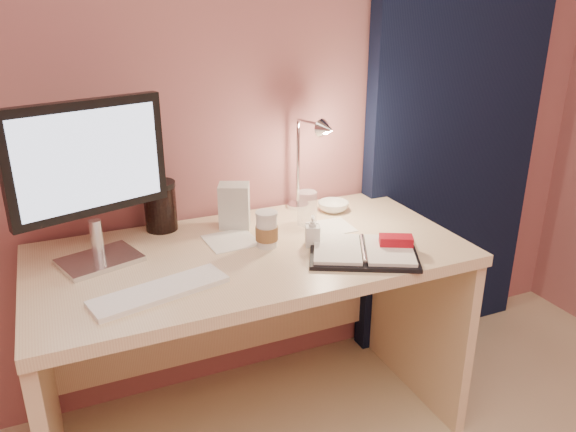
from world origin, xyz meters
name	(u,v)px	position (x,y,z in m)	size (l,w,h in m)	color
room	(440,93)	(0.95, 1.69, 1.14)	(3.50, 3.50, 3.50)	#C6B28E
desk	(245,300)	(0.00, 1.45, 0.50)	(1.40, 0.70, 0.73)	beige
monitor	(87,170)	(-0.46, 1.48, 1.03)	(0.46, 0.23, 0.51)	silver
keyboard	(160,291)	(-0.33, 1.21, 0.74)	(0.39, 0.11, 0.02)	white
planner	(366,250)	(0.33, 1.20, 0.74)	(0.42, 0.38, 0.05)	black
paper_a	(331,227)	(0.33, 1.45, 0.73)	(0.14, 0.14, 0.00)	white
paper_b	(231,240)	(-0.04, 1.48, 0.73)	(0.17, 0.17, 0.00)	white
paper_c	(337,241)	(0.29, 1.33, 0.73)	(0.14, 0.14, 0.00)	white
coffee_cup	(267,230)	(0.06, 1.39, 0.79)	(0.08, 0.08, 0.12)	silver
clear_cup	(307,208)	(0.27, 1.51, 0.79)	(0.07, 0.07, 0.12)	white
bowl	(333,206)	(0.42, 1.59, 0.75)	(0.12, 0.12, 0.04)	white
lotion_bottle	(313,231)	(0.20, 1.33, 0.78)	(0.05, 0.05, 0.11)	silver
dark_jar	(161,208)	(-0.23, 1.67, 0.81)	(0.11, 0.11, 0.16)	black
product_box	(234,206)	(0.02, 1.59, 0.81)	(0.11, 0.08, 0.16)	silver
desk_lamp	(302,156)	(0.28, 1.60, 0.96)	(0.13, 0.23, 0.37)	silver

